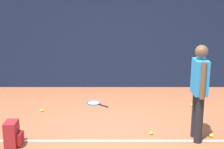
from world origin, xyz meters
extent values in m
plane|color=#9E5638|center=(0.00, 0.00, 0.00)|extent=(12.00, 12.00, 0.00)
cube|color=#141E38|center=(0.00, 3.00, 1.21)|extent=(10.00, 0.10, 2.43)
cube|color=white|center=(0.00, -0.43, 0.00)|extent=(9.00, 0.05, 0.00)
cylinder|color=black|center=(1.51, -0.25, 0.42)|extent=(0.14, 0.14, 0.85)
cylinder|color=black|center=(1.51, -0.49, 0.42)|extent=(0.14, 0.14, 0.85)
cube|color=#268CD8|center=(1.51, -0.37, 1.15)|extent=(0.22, 0.40, 0.60)
sphere|color=brown|center=(1.51, -0.37, 1.59)|extent=(0.22, 0.22, 0.22)
cylinder|color=brown|center=(1.51, -0.15, 1.14)|extent=(0.09, 0.09, 0.62)
cylinder|color=brown|center=(1.51, -0.59, 1.14)|extent=(0.09, 0.09, 0.62)
cylinder|color=black|center=(-0.20, 1.39, 0.01)|extent=(0.25, 0.22, 0.03)
torus|color=#1E72BF|center=(-0.42, 1.58, 0.01)|extent=(0.46, 0.46, 0.02)
cylinder|color=#B2B2B2|center=(-0.42, 1.58, 0.01)|extent=(0.39, 0.39, 0.00)
cube|color=maroon|center=(-1.69, -0.63, 0.22)|extent=(0.20, 0.30, 0.44)
cube|color=maroon|center=(-1.55, -0.63, 0.14)|extent=(0.08, 0.22, 0.20)
sphere|color=#CCE033|center=(1.80, -0.28, 0.03)|extent=(0.07, 0.07, 0.07)
sphere|color=#CCE033|center=(0.72, -0.17, 0.03)|extent=(0.07, 0.07, 0.07)
sphere|color=#CCE033|center=(-1.53, 1.02, 0.03)|extent=(0.07, 0.07, 0.07)
sphere|color=#CCE033|center=(1.85, 1.38, 0.03)|extent=(0.07, 0.07, 0.07)
camera|label=1|loc=(0.01, -5.82, 2.57)|focal=53.13mm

